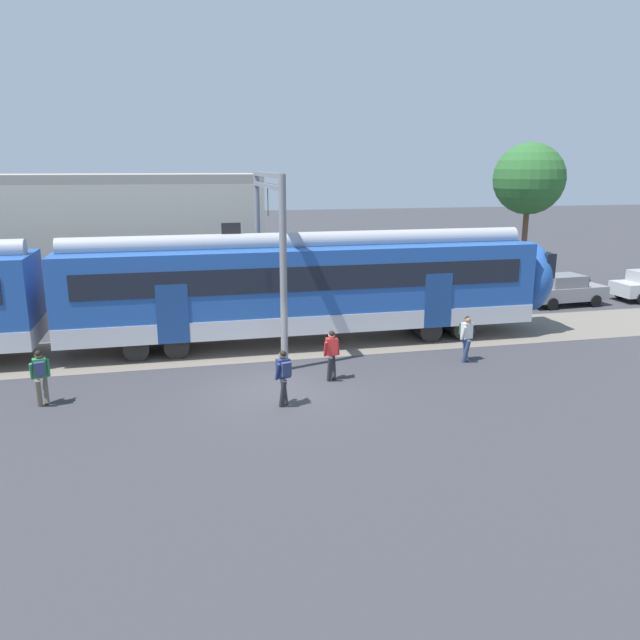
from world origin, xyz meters
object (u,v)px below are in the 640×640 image
Objects in this scene: pedestrian_white at (466,335)px; parked_car_grey at (564,290)px; commuter_train at (69,296)px; pedestrian_green at (40,373)px; pedestrian_red at (332,352)px; pedestrian_navy at (284,373)px.

parked_car_grey is (8.86, 7.39, -0.21)m from pedestrian_white.
commuter_train is 22.81m from parked_car_grey.
pedestrian_green is 24.20m from parked_car_grey.
pedestrian_white is (13.79, 1.12, 0.00)m from pedestrian_green.
parked_car_grey is (13.97, 8.27, -0.18)m from pedestrian_red.
pedestrian_green and pedestrian_white have the same top height.
pedestrian_green and pedestrian_red have the same top height.
pedestrian_green is 0.41× the size of parked_car_grey.
parked_car_grey is at bearing 32.52° from pedestrian_navy.
commuter_train is at bearing 135.77° from pedestrian_navy.
pedestrian_red is at bearing 44.31° from pedestrian_navy.
pedestrian_navy is at bearing -13.25° from pedestrian_green.
pedestrian_navy is at bearing -147.48° from parked_car_grey.
commuter_train is 9.74m from pedestrian_red.
pedestrian_navy is at bearing -44.23° from commuter_train.
pedestrian_red and pedestrian_white have the same top height.
pedestrian_red is (8.49, -4.60, -1.29)m from commuter_train.
parked_car_grey is at bearing 9.28° from commuter_train.
commuter_train is 9.31m from pedestrian_navy.
pedestrian_white is at bearing 4.63° from pedestrian_green.
pedestrian_navy is 7.50m from pedestrian_white.
commuter_train reaches higher than pedestrian_navy.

